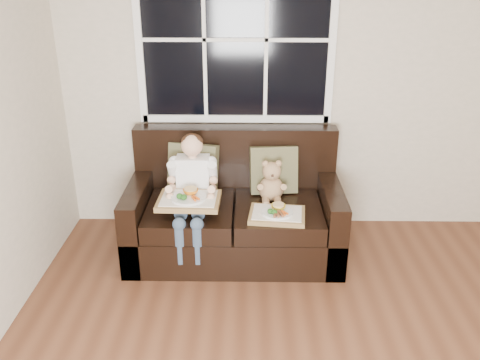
{
  "coord_description": "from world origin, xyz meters",
  "views": [
    {
      "loc": [
        -0.67,
        -1.72,
        2.24
      ],
      "look_at": [
        -0.73,
        1.85,
        0.69
      ],
      "focal_mm": 38.0,
      "sensor_mm": 36.0,
      "label": 1
    }
  ],
  "objects_px": {
    "teddy_bear": "(271,184)",
    "tray_right": "(277,214)",
    "child": "(192,183)",
    "tray_left": "(189,199)",
    "loveseat": "(235,214)"
  },
  "relations": [
    {
      "from": "loveseat",
      "to": "tray_right",
      "type": "distance_m",
      "value": 0.49
    },
    {
      "from": "tray_left",
      "to": "teddy_bear",
      "type": "bearing_deg",
      "value": 25.15
    },
    {
      "from": "tray_left",
      "to": "tray_right",
      "type": "height_order",
      "value": "tray_left"
    },
    {
      "from": "loveseat",
      "to": "tray_left",
      "type": "bearing_deg",
      "value": -140.29
    },
    {
      "from": "child",
      "to": "tray_left",
      "type": "xyz_separation_m",
      "value": [
        -0.01,
        -0.16,
        -0.06
      ]
    },
    {
      "from": "child",
      "to": "loveseat",
      "type": "bearing_deg",
      "value": 19.96
    },
    {
      "from": "loveseat",
      "to": "tray_right",
      "type": "relative_size",
      "value": 3.8
    },
    {
      "from": "child",
      "to": "tray_left",
      "type": "relative_size",
      "value": 1.79
    },
    {
      "from": "loveseat",
      "to": "tray_right",
      "type": "bearing_deg",
      "value": -43.86
    },
    {
      "from": "tray_left",
      "to": "child",
      "type": "bearing_deg",
      "value": 88.28
    },
    {
      "from": "child",
      "to": "tray_right",
      "type": "relative_size",
      "value": 1.91
    },
    {
      "from": "teddy_bear",
      "to": "tray_right",
      "type": "height_order",
      "value": "teddy_bear"
    },
    {
      "from": "child",
      "to": "teddy_bear",
      "type": "xyz_separation_m",
      "value": [
        0.62,
        0.11,
        -0.05
      ]
    },
    {
      "from": "child",
      "to": "tray_right",
      "type": "height_order",
      "value": "child"
    },
    {
      "from": "child",
      "to": "tray_right",
      "type": "bearing_deg",
      "value": -16.81
    }
  ]
}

